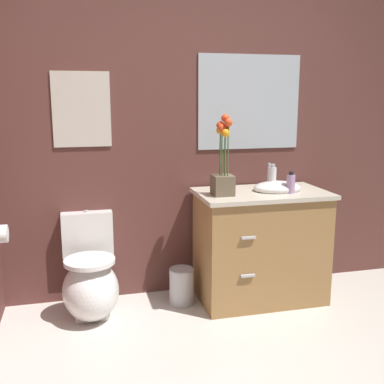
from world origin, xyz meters
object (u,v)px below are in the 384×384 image
(toilet, at_px, (90,282))
(wall_mirror, at_px, (249,102))
(trash_bin, at_px, (182,286))
(wall_poster, at_px, (82,109))
(vanity_cabinet, at_px, (261,244))
(soap_bottle, at_px, (291,183))
(flower_vase, at_px, (223,167))
(lotion_bottle, at_px, (273,178))

(toilet, height_order, wall_mirror, wall_mirror)
(toilet, xyz_separation_m, trash_bin, (0.65, 0.01, -0.11))
(wall_poster, height_order, wall_mirror, wall_mirror)
(vanity_cabinet, height_order, soap_bottle, vanity_cabinet)
(vanity_cabinet, height_order, wall_mirror, wall_mirror)
(trash_bin, relative_size, wall_poster, 0.53)
(trash_bin, bearing_deg, wall_poster, 158.72)
(vanity_cabinet, height_order, wall_poster, wall_poster)
(vanity_cabinet, bearing_deg, trash_bin, 176.00)
(flower_vase, bearing_deg, toilet, 174.94)
(lotion_bottle, bearing_deg, wall_mirror, 110.03)
(lotion_bottle, bearing_deg, soap_bottle, -61.20)
(flower_vase, distance_m, trash_bin, 0.93)
(trash_bin, distance_m, wall_mirror, 1.46)
(vanity_cabinet, distance_m, soap_bottle, 0.51)
(wall_poster, bearing_deg, wall_mirror, 0.00)
(flower_vase, distance_m, wall_mirror, 0.64)
(lotion_bottle, bearing_deg, flower_vase, -167.59)
(lotion_bottle, distance_m, wall_mirror, 0.61)
(soap_bottle, distance_m, wall_mirror, 0.71)
(toilet, bearing_deg, wall_poster, 90.00)
(toilet, bearing_deg, lotion_bottle, 0.37)
(wall_mirror, bearing_deg, toilet, -167.79)
(wall_poster, bearing_deg, lotion_bottle, -11.01)
(wall_poster, bearing_deg, toilet, -90.00)
(toilet, distance_m, wall_mirror, 1.75)
(soap_bottle, xyz_separation_m, trash_bin, (-0.76, 0.15, -0.75))
(flower_vase, xyz_separation_m, soap_bottle, (0.49, -0.05, -0.13))
(soap_bottle, xyz_separation_m, lotion_bottle, (-0.08, 0.14, 0.02))
(flower_vase, relative_size, soap_bottle, 3.57)
(wall_mirror, bearing_deg, vanity_cabinet, -89.45)
(wall_poster, bearing_deg, flower_vase, -20.75)
(wall_mirror, bearing_deg, soap_bottle, -66.75)
(wall_poster, bearing_deg, trash_bin, -21.28)
(lotion_bottle, relative_size, wall_poster, 0.37)
(wall_poster, distance_m, wall_mirror, 1.24)
(flower_vase, xyz_separation_m, lotion_bottle, (0.41, 0.09, -0.11))
(lotion_bottle, bearing_deg, wall_poster, 168.99)
(vanity_cabinet, bearing_deg, soap_bottle, -32.01)
(lotion_bottle, height_order, wall_poster, wall_poster)
(toilet, height_order, soap_bottle, soap_bottle)
(trash_bin, bearing_deg, flower_vase, -19.47)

